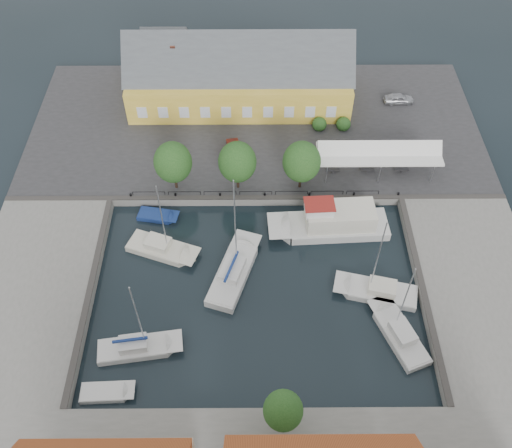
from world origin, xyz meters
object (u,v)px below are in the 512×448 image
(center_sailboat, at_px, (234,273))
(east_boat_b, at_px, (377,292))
(warehouse, at_px, (235,77))
(tent_canopy, at_px, (379,154))
(west_boat_d, at_px, (138,348))
(car_silver, at_px, (399,99))
(west_boat_b, at_px, (162,249))
(trawler, at_px, (333,223))
(east_boat_c, at_px, (399,335))
(launch_nw, at_px, (158,217))
(launch_sw, at_px, (107,393))
(car_red, at_px, (234,151))

(center_sailboat, distance_m, east_boat_b, 14.47)
(warehouse, height_order, center_sailboat, center_sailboat)
(tent_canopy, bearing_deg, west_boat_d, -137.98)
(tent_canopy, height_order, car_silver, tent_canopy)
(center_sailboat, relative_size, west_boat_b, 1.24)
(trawler, distance_m, east_boat_b, 9.17)
(east_boat_b, bearing_deg, west_boat_d, -165.17)
(center_sailboat, relative_size, east_boat_c, 1.29)
(west_boat_d, xyz_separation_m, launch_nw, (0.03, 16.33, -0.18))
(east_boat_c, xyz_separation_m, launch_sw, (-26.43, -5.52, -0.17))
(trawler, height_order, west_boat_d, west_boat_d)
(car_silver, bearing_deg, west_boat_d, 139.03)
(car_silver, distance_m, trawler, 23.41)
(east_boat_c, bearing_deg, west_boat_d, -176.96)
(east_boat_b, bearing_deg, east_boat_c, -74.49)
(launch_nw, bearing_deg, center_sailboat, -42.49)
(west_boat_d, height_order, launch_nw, west_boat_d)
(car_silver, relative_size, west_boat_d, 0.37)
(east_boat_b, bearing_deg, west_boat_b, 165.97)
(east_boat_c, distance_m, west_boat_d, 24.26)
(east_boat_c, xyz_separation_m, west_boat_b, (-23.25, 10.26, 0.00))
(launch_sw, bearing_deg, west_boat_b, 78.62)
(car_red, xyz_separation_m, launch_sw, (-10.61, -29.45, -1.60))
(east_boat_c, bearing_deg, trawler, 110.77)
(center_sailboat, height_order, west_boat_b, center_sailboat)
(tent_canopy, bearing_deg, warehouse, 140.14)
(tent_canopy, relative_size, center_sailboat, 1.06)
(trawler, height_order, east_boat_c, east_boat_c)
(car_red, distance_m, launch_sw, 31.34)
(west_boat_d, bearing_deg, trawler, 36.89)
(east_boat_b, bearing_deg, warehouse, 115.73)
(center_sailboat, xyz_separation_m, west_boat_b, (-7.65, 3.10, -0.10))
(car_red, relative_size, trawler, 0.31)
(east_boat_c, xyz_separation_m, west_boat_d, (-24.23, -1.29, 0.01))
(car_silver, distance_m, launch_nw, 35.32)
(car_silver, bearing_deg, car_red, 114.51)
(car_red, bearing_deg, center_sailboat, -99.41)
(car_red, relative_size, center_sailboat, 0.32)
(warehouse, height_order, tent_canopy, warehouse)
(east_boat_b, xyz_separation_m, west_boat_b, (-21.93, 5.48, -0.00))
(east_boat_c, bearing_deg, launch_sw, -168.21)
(tent_canopy, xyz_separation_m, car_silver, (4.83, 12.89, -2.02))
(east_boat_c, bearing_deg, center_sailboat, 155.35)
(car_silver, bearing_deg, launch_nw, 121.73)
(west_boat_b, distance_m, launch_sw, 16.09)
(launch_sw, bearing_deg, car_silver, 51.09)
(center_sailboat, bearing_deg, tent_canopy, 40.70)
(car_silver, relative_size, car_red, 0.93)
(warehouse, height_order, launch_nw, warehouse)
(tent_canopy, bearing_deg, launch_nw, -166.17)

